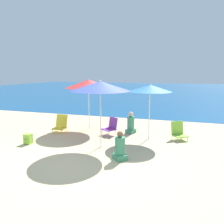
# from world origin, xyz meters

# --- Properties ---
(ground_plane) EXTENTS (60.00, 60.00, 0.00)m
(ground_plane) POSITION_xyz_m (0.00, 0.00, 0.00)
(ground_plane) COLOR #D1BA89
(sea_water) EXTENTS (60.00, 40.00, 0.01)m
(sea_water) POSITION_xyz_m (0.00, 25.61, 0.00)
(sea_water) COLOR navy
(sea_water) RESTS_ON ground
(beach_umbrella_navy) EXTENTS (1.98, 1.98, 2.25)m
(beach_umbrella_navy) POSITION_xyz_m (0.07, 0.74, 2.05)
(beach_umbrella_navy) COLOR white
(beach_umbrella_navy) RESTS_ON ground
(beach_umbrella_red) EXTENTS (2.03, 2.03, 2.22)m
(beach_umbrella_red) POSITION_xyz_m (-1.26, 2.87, 2.00)
(beach_umbrella_red) COLOR white
(beach_umbrella_red) RESTS_ON ground
(beach_umbrella_blue) EXTENTS (1.58, 1.58, 2.08)m
(beach_umbrella_blue) POSITION_xyz_m (1.48, 2.14, 1.91)
(beach_umbrella_blue) COLOR white
(beach_umbrella_blue) RESTS_ON ground
(beach_chair_lime) EXTENTS (0.67, 0.67, 0.67)m
(beach_chair_lime) POSITION_xyz_m (2.55, 2.42, 0.30)
(beach_chair_lime) COLOR silver
(beach_chair_lime) RESTS_ON ground
(beach_chair_purple) EXTENTS (0.68, 0.69, 0.70)m
(beach_chair_purple) POSITION_xyz_m (-0.06, 2.28, 0.35)
(beach_chair_purple) COLOR silver
(beach_chair_purple) RESTS_ON ground
(beach_chair_yellow) EXTENTS (0.52, 0.59, 0.71)m
(beach_chair_yellow) POSITION_xyz_m (-2.24, 2.08, 0.31)
(beach_chair_yellow) COLOR silver
(beach_chair_yellow) RESTS_ON ground
(person_seated_near) EXTENTS (0.49, 0.50, 0.85)m
(person_seated_near) POSITION_xyz_m (0.95, -0.10, 0.35)
(person_seated_near) COLOR #3F8C66
(person_seated_near) RESTS_ON ground
(person_seated_far) EXTENTS (0.43, 0.47, 0.90)m
(person_seated_far) POSITION_xyz_m (0.65, 2.74, 0.38)
(person_seated_far) COLOR #3F8C66
(person_seated_far) RESTS_ON ground
(backpack_lime) EXTENTS (0.25, 0.25, 0.36)m
(backpack_lime) POSITION_xyz_m (-2.51, 0.31, 0.18)
(backpack_lime) COLOR #8ECC3D
(backpack_lime) RESTS_ON ground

